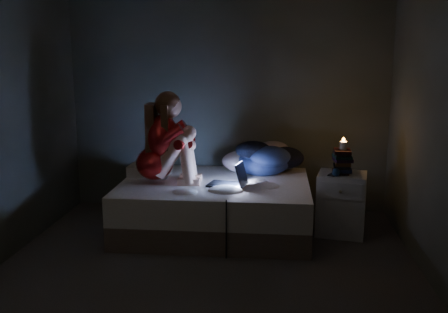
# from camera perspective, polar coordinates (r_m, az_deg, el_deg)

# --- Properties ---
(floor) EXTENTS (3.60, 3.80, 0.02)m
(floor) POSITION_cam_1_polar(r_m,az_deg,el_deg) (4.42, -2.01, -13.01)
(floor) COLOR #33312F
(floor) RESTS_ON ground
(wall_back) EXTENTS (3.60, 0.02, 2.60)m
(wall_back) POSITION_cam_1_polar(r_m,az_deg,el_deg) (5.93, 0.41, 6.53)
(wall_back) COLOR #585954
(wall_back) RESTS_ON ground
(wall_front) EXTENTS (3.60, 0.02, 2.60)m
(wall_front) POSITION_cam_1_polar(r_m,az_deg,el_deg) (2.20, -8.98, -2.56)
(wall_front) COLOR #585954
(wall_front) RESTS_ON ground
(wall_right) EXTENTS (0.02, 3.80, 2.60)m
(wall_right) POSITION_cam_1_polar(r_m,az_deg,el_deg) (4.20, 23.17, 3.43)
(wall_right) COLOR #585954
(wall_right) RESTS_ON ground
(bed) EXTENTS (1.88, 1.41, 0.52)m
(bed) POSITION_cam_1_polar(r_m,az_deg,el_deg) (5.35, -0.97, -5.44)
(bed) COLOR beige
(bed) RESTS_ON ground
(pillow) EXTENTS (0.41, 0.29, 0.12)m
(pillow) POSITION_cam_1_polar(r_m,az_deg,el_deg) (5.55, -8.20, -1.52)
(pillow) COLOR white
(pillow) RESTS_ON bed
(woman) EXTENTS (0.59, 0.40, 0.92)m
(woman) POSITION_cam_1_polar(r_m,az_deg,el_deg) (5.20, -7.67, 2.12)
(woman) COLOR #AA1918
(woman) RESTS_ON bed
(laptop) EXTENTS (0.40, 0.32, 0.25)m
(laptop) POSITION_cam_1_polar(r_m,az_deg,el_deg) (5.08, 0.28, -1.85)
(laptop) COLOR black
(laptop) RESTS_ON bed
(clothes_pile) EXTENTS (0.72, 0.63, 0.38)m
(clothes_pile) POSITION_cam_1_polar(r_m,az_deg,el_deg) (5.59, 4.17, 0.03)
(clothes_pile) COLOR navy
(clothes_pile) RESTS_ON bed
(nightstand) EXTENTS (0.54, 0.49, 0.62)m
(nightstand) POSITION_cam_1_polar(r_m,az_deg,el_deg) (5.37, 12.72, -5.07)
(nightstand) COLOR silver
(nightstand) RESTS_ON ground
(book_stack) EXTENTS (0.19, 0.25, 0.22)m
(book_stack) POSITION_cam_1_polar(r_m,az_deg,el_deg) (5.27, 12.85, -0.67)
(book_stack) COLOR black
(book_stack) RESTS_ON nightstand
(candle) EXTENTS (0.07, 0.07, 0.08)m
(candle) POSITION_cam_1_polar(r_m,az_deg,el_deg) (5.24, 12.93, 0.95)
(candle) COLOR beige
(candle) RESTS_ON book_stack
(phone) EXTENTS (0.11, 0.15, 0.01)m
(phone) POSITION_cam_1_polar(r_m,az_deg,el_deg) (5.20, 12.08, -1.99)
(phone) COLOR black
(phone) RESTS_ON nightstand
(blue_orb) EXTENTS (0.08, 0.08, 0.08)m
(blue_orb) POSITION_cam_1_polar(r_m,az_deg,el_deg) (5.14, 12.46, -1.75)
(blue_orb) COLOR #142C4C
(blue_orb) RESTS_ON nightstand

